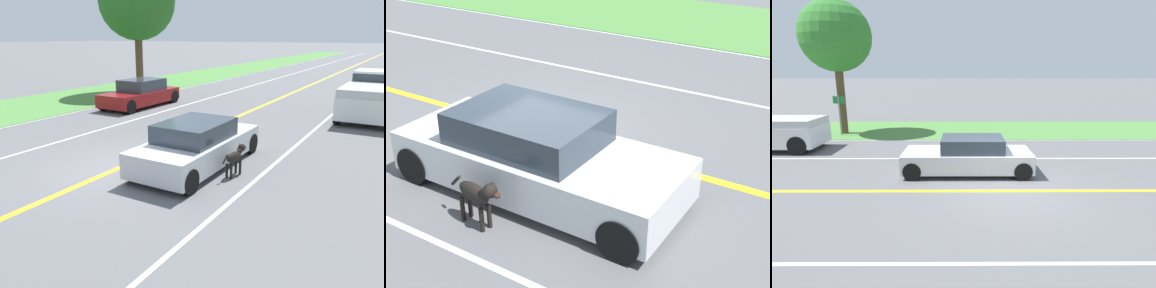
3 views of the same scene
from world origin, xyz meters
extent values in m
plane|color=#5B5B5E|center=(0.00, 0.00, 0.00)|extent=(400.00, 400.00, 0.00)
cube|color=yellow|center=(0.00, 0.00, 0.00)|extent=(0.18, 160.00, 0.01)
cube|color=white|center=(-7.00, 0.00, 0.00)|extent=(0.14, 160.00, 0.01)
cube|color=white|center=(3.50, 0.00, 0.00)|extent=(0.10, 160.00, 0.01)
cube|color=white|center=(-3.50, 0.00, 0.00)|extent=(0.10, 160.00, 0.01)
cube|color=#4C843D|center=(-10.00, 0.00, 0.01)|extent=(6.00, 160.00, 0.03)
cube|color=silver|center=(1.72, 1.21, 0.48)|extent=(1.75, 4.40, 0.63)
cube|color=#2D3842|center=(1.72, 1.03, 1.04)|extent=(1.51, 2.11, 0.48)
cylinder|color=black|center=(2.51, 3.02, 0.30)|extent=(0.22, 0.60, 0.60)
cylinder|color=black|center=(2.51, -0.60, 0.30)|extent=(0.22, 0.60, 0.60)
cylinder|color=black|center=(0.93, 3.02, 0.30)|extent=(0.22, 0.60, 0.60)
cylinder|color=black|center=(0.93, -0.60, 0.30)|extent=(0.22, 0.60, 0.60)
ellipsoid|color=black|center=(2.89, 0.97, 0.50)|extent=(0.27, 0.60, 0.27)
cylinder|color=black|center=(2.99, 1.17, 0.18)|extent=(0.06, 0.06, 0.37)
cylinder|color=black|center=(2.93, 0.76, 0.18)|extent=(0.06, 0.06, 0.37)
cylinder|color=black|center=(2.86, 1.19, 0.18)|extent=(0.06, 0.06, 0.37)
cylinder|color=black|center=(2.80, 0.78, 0.18)|extent=(0.06, 0.06, 0.37)
cylinder|color=black|center=(2.93, 1.22, 0.61)|extent=(0.14, 0.18, 0.16)
sphere|color=black|center=(2.95, 1.32, 0.67)|extent=(0.23, 0.23, 0.20)
ellipsoid|color=#331E14|center=(2.97, 1.46, 0.65)|extent=(0.10, 0.11, 0.08)
cone|color=black|center=(3.00, 1.30, 0.74)|extent=(0.07, 0.07, 0.09)
cone|color=black|center=(2.89, 1.32, 0.74)|extent=(0.07, 0.07, 0.09)
cylinder|color=black|center=(2.84, 0.60, 0.55)|extent=(0.08, 0.22, 0.22)
camera|label=1|loc=(6.57, -7.24, 3.44)|focal=35.00mm
camera|label=2|loc=(7.34, 5.45, 4.30)|focal=50.00mm
camera|label=3|loc=(-8.35, 1.36, 3.42)|focal=28.00mm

